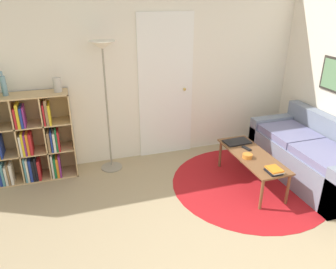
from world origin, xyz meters
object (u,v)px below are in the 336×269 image
couch (313,157)px  vase_on_shelf (57,85)px  bookshelf (29,142)px  bowl (247,156)px  bottle_right (4,86)px  coffee_table (252,158)px  laptop (237,142)px  floor_lamp (104,63)px

couch → vase_on_shelf: vase_on_shelf is taller
bookshelf → vase_on_shelf: bearing=0.0°
couch → bowl: 0.99m
bowl → vase_on_shelf: (-2.13, 1.08, 0.80)m
bookshelf → vase_on_shelf: size_ratio=6.42×
bottle_right → vase_on_shelf: (0.61, -0.03, -0.03)m
bookshelf → coffee_table: size_ratio=1.02×
bookshelf → laptop: 2.76m
bookshelf → couch: bearing=-17.4°
coffee_table → bottle_right: bearing=159.7°
coffee_table → floor_lamp: bearing=149.8°
vase_on_shelf → laptop: bearing=-16.0°
coffee_table → bottle_right: (-2.85, 1.05, 0.91)m
floor_lamp → coffee_table: size_ratio=1.55×
floor_lamp → coffee_table: bearing=-30.2°
laptop → vase_on_shelf: vase_on_shelf is taller
laptop → bottle_right: bearing=166.8°
vase_on_shelf → floor_lamp: bearing=-5.7°
bookshelf → coffee_table: bearing=-20.9°
bottle_right → couch: bearing=-17.0°
bookshelf → bottle_right: bottle_right is taller
couch → bowl: size_ratio=14.09×
bookshelf → floor_lamp: 1.41m
bookshelf → floor_lamp: bearing=-3.2°
couch → bowl: couch is taller
bookshelf → coffee_table: (2.69, -1.02, -0.16)m
laptop → bowl: bearing=-102.7°
bookshelf → couch: size_ratio=0.67×
floor_lamp → vase_on_shelf: bearing=174.3°
bookshelf → laptop: bookshelf is taller
coffee_table → laptop: 0.39m
couch → laptop: size_ratio=4.73×
coffee_table → bowl: bowl is taller
couch → bottle_right: bearing=163.0°
bottle_right → coffee_table: bearing=-20.3°
floor_lamp → bottle_right: (-1.19, 0.08, -0.21)m
coffee_table → vase_on_shelf: 2.62m
couch → coffee_table: size_ratio=1.51×
floor_lamp → couch: bearing=-22.6°
vase_on_shelf → bookshelf: bearing=-180.0°
bottle_right → vase_on_shelf: bearing=-2.5°
laptop → vase_on_shelf: 2.46m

